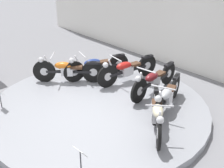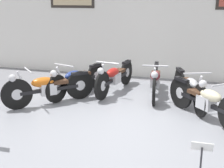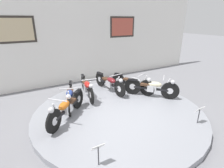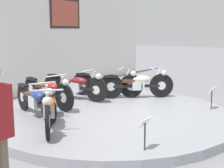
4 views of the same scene
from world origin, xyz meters
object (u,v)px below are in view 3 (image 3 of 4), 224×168
Objects in this scene: info_placard_front_centre at (200,111)px; motorcycle_silver at (133,83)px; info_placard_front_left at (98,150)px; motorcycle_blue at (70,96)px; motorcycle_red at (87,87)px; motorcycle_maroon at (110,82)px; motorcycle_orange at (67,107)px; motorcycle_cream at (152,87)px.

motorcycle_silver is at bearing 95.46° from info_placard_front_centre.
info_placard_front_left is at bearing 180.00° from info_placard_front_centre.
motorcycle_red is (0.77, 0.46, 0.01)m from motorcycle_blue.
motorcycle_silver is at bearing -30.74° from motorcycle_maroon.
motorcycle_orange is at bearing -113.45° from motorcycle_blue.
motorcycle_red is 3.83× the size of info_placard_front_centre.
motorcycle_orange is 0.73× the size of motorcycle_maroon.
info_placard_front_left is (-1.99, -3.18, -0.01)m from motorcycle_maroon.
motorcycle_maroon is 1.63m from motorcycle_cream.
motorcycle_orange is 0.77× the size of motorcycle_blue.
info_placard_front_left is (-3.08, -1.98, -0.02)m from motorcycle_cream.
motorcycle_cream reaches higher than info_placard_front_left.
info_placard_front_left is (-2.76, -2.72, -0.01)m from motorcycle_silver.
motorcycle_red is 1.00× the size of motorcycle_maroon.
info_placard_front_left is (0.06, -1.98, -0.01)m from motorcycle_orange.
motorcycle_red reaches higher than info_placard_front_left.
motorcycle_maroon is 3.75m from info_placard_front_left.
motorcycle_orange is at bearing -132.21° from motorcycle_red.
info_placard_front_left is at bearing -135.42° from motorcycle_silver.
motorcycle_silver is (1.73, -0.46, -0.00)m from motorcycle_red.
motorcycle_orange reaches higher than motorcycle_maroon.
motorcycle_silver is (2.50, 0.00, 0.01)m from motorcycle_blue.
info_placard_front_left is (-1.03, -3.18, -0.01)m from motorcycle_red.
motorcycle_silver is 1.24× the size of motorcycle_cream.
motorcycle_blue is at bearing 66.55° from motorcycle_orange.
motorcycle_maroon is (1.73, 0.46, 0.01)m from motorcycle_blue.
info_placard_front_left is (-0.26, -2.72, -0.00)m from motorcycle_blue.
info_placard_front_left and info_placard_front_centre have the same top height.
motorcycle_blue is 0.95× the size of motorcycle_red.
motorcycle_red reaches higher than info_placard_front_centre.
motorcycle_cream is (1.10, -1.21, 0.01)m from motorcycle_maroon.
motorcycle_red is 3.75m from info_placard_front_centre.
motorcycle_cream is at bearing 32.66° from info_placard_front_left.
motorcycle_orange and motorcycle_silver have the same top height.
info_placard_front_centre is (2.76, -2.72, -0.00)m from motorcycle_blue.
motorcycle_silver is 3.88m from info_placard_front_left.
motorcycle_orange is 0.81m from motorcycle_blue.
motorcycle_blue is at bearing -149.03° from motorcycle_red.
motorcycle_red is at bearing 30.97° from motorcycle_blue.
info_placard_front_centre is (3.02, 0.00, 0.00)m from info_placard_front_left.
motorcycle_maroon is at bearing 108.03° from info_placard_front_centre.
motorcycle_maroon is at bearing 132.21° from motorcycle_cream.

